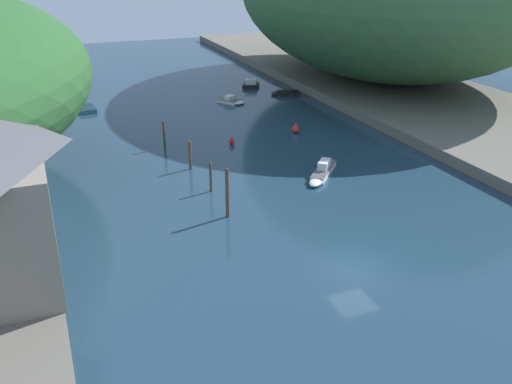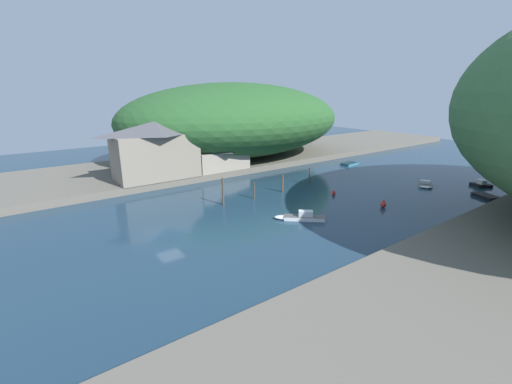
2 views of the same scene
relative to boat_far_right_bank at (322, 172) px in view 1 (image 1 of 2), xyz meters
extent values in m
plane|color=#1E384C|center=(-5.09, 15.90, -0.35)|extent=(130.00, 130.00, 0.00)
cube|color=#666056|center=(22.62, 15.90, 0.19)|extent=(22.00, 120.00, 1.08)
cube|color=white|center=(0.37, 0.42, -0.12)|extent=(3.99, 4.29, 0.47)
ellipsoid|color=white|center=(-1.19, -1.34, -0.12)|extent=(2.38, 2.48, 0.47)
cube|color=#525252|center=(0.37, 0.42, 0.13)|extent=(4.06, 4.37, 0.03)
cube|color=silver|center=(0.47, 0.53, 0.46)|extent=(1.69, 1.76, 0.69)
cube|color=teal|center=(-16.23, 28.79, -0.15)|extent=(2.24, 3.66, 0.41)
ellipsoid|color=teal|center=(-16.38, 30.53, -0.15)|extent=(1.99, 1.91, 0.41)
cube|color=#132A33|center=(-16.23, 28.79, 0.07)|extent=(2.28, 3.73, 0.03)
cube|color=white|center=(0.91, 26.23, -0.17)|extent=(3.05, 3.26, 0.36)
ellipsoid|color=white|center=(1.65, 25.13, -0.17)|extent=(2.24, 2.10, 0.36)
cube|color=#525252|center=(0.91, 26.23, 0.03)|extent=(3.11, 3.32, 0.03)
cube|color=silver|center=(0.87, 26.30, 0.25)|extent=(1.62, 1.51, 0.48)
cube|color=black|center=(6.29, 32.97, -0.15)|extent=(2.97, 3.12, 0.41)
ellipsoid|color=black|center=(6.85, 34.05, -0.15)|extent=(2.31, 1.99, 0.41)
cube|color=black|center=(6.29, 32.97, 0.07)|extent=(3.03, 3.18, 0.03)
cube|color=silver|center=(6.26, 32.90, 0.41)|extent=(1.68, 1.43, 0.71)
cube|color=black|center=(9.27, 27.17, -0.16)|extent=(3.50, 2.94, 0.40)
ellipsoid|color=black|center=(7.88, 27.71, -0.16)|extent=(2.07, 2.31, 0.40)
cube|color=black|center=(9.27, 27.17, 0.06)|extent=(3.57, 3.00, 0.03)
cylinder|color=#4C3D2D|center=(-9.95, -4.50, 1.43)|extent=(0.27, 0.27, 3.57)
sphere|color=#4C3D2D|center=(-9.95, -4.50, 3.27)|extent=(0.25, 0.25, 0.25)
cylinder|color=#4C3D2D|center=(-9.67, 0.36, 0.80)|extent=(0.21, 0.21, 2.30)
sphere|color=#4C3D2D|center=(-9.67, 0.36, 1.99)|extent=(0.19, 0.19, 0.19)
cylinder|color=brown|center=(-9.86, 5.71, 0.85)|extent=(0.26, 0.26, 2.41)
sphere|color=brown|center=(-9.86, 5.71, 2.11)|extent=(0.24, 0.24, 0.24)
cylinder|color=#4C3D2D|center=(-10.66, 12.07, 0.96)|extent=(0.22, 0.22, 2.63)
sphere|color=#4C3D2D|center=(-10.66, 12.07, 2.32)|extent=(0.20, 0.20, 0.20)
sphere|color=red|center=(3.14, 11.89, 0.02)|extent=(0.74, 0.74, 0.74)
cone|color=red|center=(3.14, 11.89, 0.58)|extent=(0.37, 0.37, 0.37)
sphere|color=red|center=(-4.30, 10.74, -0.08)|extent=(0.55, 0.55, 0.55)
cone|color=red|center=(-4.30, 10.74, 0.33)|extent=(0.27, 0.27, 0.27)
cylinder|color=#282D3D|center=(-22.91, -4.14, 1.15)|extent=(0.13, 0.13, 0.85)
cylinder|color=#282D3D|center=(-22.85, -3.98, 1.15)|extent=(0.13, 0.13, 0.85)
cube|color=#2D2D33|center=(-22.88, -4.06, 1.88)|extent=(0.34, 0.43, 0.62)
sphere|color=tan|center=(-22.88, -4.06, 2.30)|extent=(0.22, 0.22, 0.22)
cylinder|color=#282D3D|center=(-23.03, -2.55, 1.15)|extent=(0.13, 0.13, 0.85)
cylinder|color=#282D3D|center=(-22.98, -2.38, 1.15)|extent=(0.13, 0.13, 0.85)
cube|color=navy|center=(-23.01, -2.47, 1.88)|extent=(0.32, 0.43, 0.62)
sphere|color=tan|center=(-23.01, -2.47, 2.30)|extent=(0.22, 0.22, 0.22)
camera|label=1|loc=(-21.63, -39.56, 17.54)|focal=40.00mm
camera|label=2|loc=(27.44, -26.22, 14.59)|focal=24.00mm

